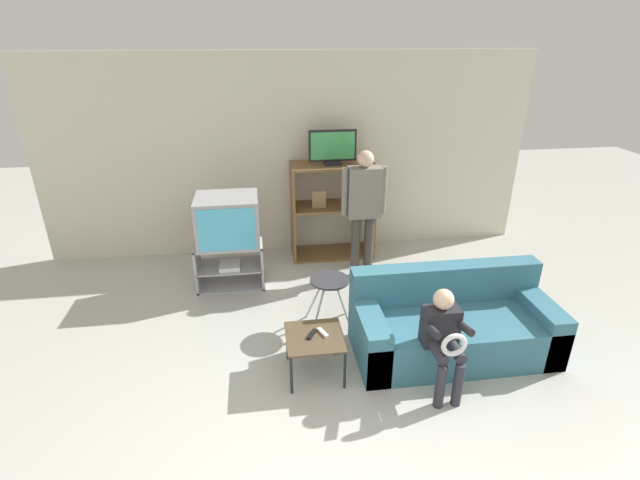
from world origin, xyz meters
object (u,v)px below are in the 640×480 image
object	(u,v)px
television_main	(228,220)
remote_control_white	(323,332)
media_shelf	(332,210)
remote_control_black	(312,334)
folding_stool	(330,287)
person_seated_child	(444,335)
television_flat	(333,148)
snack_table	(315,340)
couch	(452,326)
person_standing_adult	(364,203)
tv_stand	(230,264)

from	to	relation	value
television_main	remote_control_white	world-z (taller)	television_main
media_shelf	remote_control_white	size ratio (longest dim) A/B	8.81
remote_control_black	remote_control_white	distance (m)	0.10
folding_stool	person_seated_child	world-z (taller)	person_seated_child
television_main	television_flat	world-z (taller)	television_flat
snack_table	remote_control_black	world-z (taller)	remote_control_black
couch	folding_stool	bearing A→B (deg)	153.99
television_main	person_standing_adult	world-z (taller)	person_standing_adult
remote_control_black	person_seated_child	bearing A→B (deg)	11.67
media_shelf	remote_control_black	bearing A→B (deg)	-103.35
media_shelf	folding_stool	distance (m)	1.73
couch	television_main	bearing A→B (deg)	143.22
snack_table	person_seated_child	distance (m)	1.09
tv_stand	television_main	bearing A→B (deg)	-7.46
television_flat	remote_control_black	distance (m)	2.64
television_flat	remote_control_white	size ratio (longest dim) A/B	4.17
tv_stand	person_seated_child	distance (m)	2.76
television_flat	remote_control_black	size ratio (longest dim) A/B	4.17
folding_stool	person_seated_child	size ratio (longest dim) A/B	0.62
television_main	person_standing_adult	size ratio (longest dim) A/B	0.44
folding_stool	person_standing_adult	distance (m)	1.27
media_shelf	person_standing_adult	world-z (taller)	person_standing_adult
remote_control_black	television_flat	bearing A→B (deg)	106.40
person_seated_child	tv_stand	bearing A→B (deg)	131.51
remote_control_black	couch	distance (m)	1.36
person_seated_child	television_main	bearing A→B (deg)	131.25
couch	media_shelf	bearing A→B (deg)	109.41
television_flat	couch	xyz separation A→B (m)	(0.79, -2.21, -1.20)
tv_stand	person_seated_child	size ratio (longest dim) A/B	0.87
couch	person_standing_adult	xyz separation A→B (m)	(-0.52, 1.56, 0.69)
folding_stool	snack_table	xyz separation A→B (m)	(-0.24, -0.69, -0.12)
tv_stand	remote_control_white	bearing A→B (deg)	-62.90
television_main	couch	world-z (taller)	television_main
media_shelf	television_flat	world-z (taller)	television_flat
remote_control_white	person_standing_adult	size ratio (longest dim) A/B	0.09
snack_table	media_shelf	bearing A→B (deg)	77.24
tv_stand	folding_stool	xyz separation A→B (m)	(1.03, -1.04, 0.21)
tv_stand	remote_control_black	world-z (taller)	tv_stand
snack_table	person_seated_child	size ratio (longest dim) A/B	0.55
television_main	person_seated_child	distance (m)	2.74
remote_control_black	person_seated_child	distance (m)	1.11
television_flat	television_main	bearing A→B (deg)	-153.98
tv_stand	remote_control_white	xyz separation A→B (m)	(0.87, -1.70, 0.14)
folding_stool	couch	distance (m)	1.23
television_flat	remote_control_white	distance (m)	2.61
snack_table	couch	world-z (taller)	couch
remote_control_white	person_standing_adult	xyz separation A→B (m)	(0.73, 1.69, 0.55)
snack_table	person_standing_adult	bearing A→B (deg)	65.04
tv_stand	remote_control_white	size ratio (longest dim) A/B	5.49
media_shelf	couch	size ratio (longest dim) A/B	0.69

